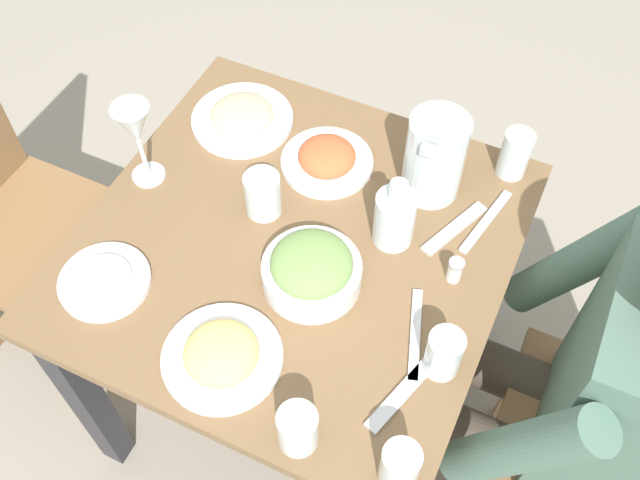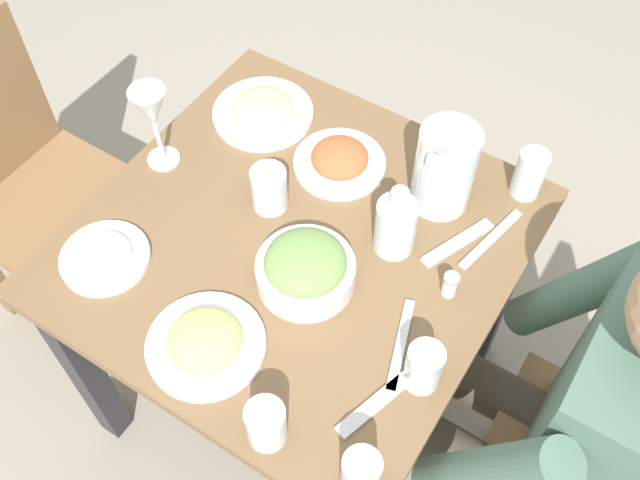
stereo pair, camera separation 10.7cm
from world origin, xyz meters
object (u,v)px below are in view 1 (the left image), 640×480
at_px(oil_carafe, 394,220).
at_px(plate_beans, 242,117).
at_px(plate_fries, 220,354).
at_px(wine_glass, 135,128).
at_px(salt_shaker, 455,270).
at_px(plate_rice_curry, 327,159).
at_px(water_glass_near_left, 444,353).
at_px(dining_table, 296,276).
at_px(water_glass_near_right, 263,194).
at_px(water_glass_by_pitcher, 298,429).
at_px(plate_yoghurt, 104,279).
at_px(water_glass_far_left, 515,154).
at_px(diner_near, 566,380).
at_px(water_glass_far_right, 400,466).
at_px(water_pitcher, 435,156).
at_px(salad_bowl, 312,270).

bearing_deg(oil_carafe, plate_beans, 70.07).
xyz_separation_m(plate_fries, wine_glass, (0.30, 0.35, 0.12)).
bearing_deg(salt_shaker, wine_glass, 92.67).
relative_size(plate_rice_curry, water_glass_near_left, 2.00).
height_order(dining_table, plate_beans, plate_beans).
xyz_separation_m(water_glass_near_right, salt_shaker, (0.01, -0.40, -0.02)).
bearing_deg(water_glass_by_pitcher, dining_table, 27.37).
relative_size(plate_yoghurt, water_glass_by_pitcher, 1.92).
height_order(water_glass_near_left, water_glass_far_left, water_glass_far_left).
relative_size(dining_table, diner_near, 0.72).
bearing_deg(salt_shaker, oil_carafe, 74.34).
bearing_deg(water_glass_far_right, plate_rice_curry, 34.56).
height_order(plate_fries, plate_yoghurt, plate_fries).
distance_m(water_pitcher, water_glass_far_right, 0.61).
relative_size(plate_fries, plate_beans, 0.95).
height_order(water_pitcher, plate_rice_curry, water_pitcher).
xyz_separation_m(diner_near, plate_yoghurt, (-0.22, 0.85, 0.09)).
bearing_deg(water_glass_by_pitcher, water_glass_near_left, -36.64).
height_order(plate_beans, plate_yoghurt, plate_beans).
bearing_deg(water_glass_far_right, oil_carafe, 22.93).
distance_m(diner_near, salt_shaker, 0.29).
bearing_deg(diner_near, water_glass_far_right, 146.74).
distance_m(diner_near, water_glass_far_left, 0.46).
distance_m(diner_near, water_pitcher, 0.49).
bearing_deg(oil_carafe, water_glass_by_pitcher, -178.20).
xyz_separation_m(water_pitcher, water_glass_by_pitcher, (-0.60, 0.01, -0.05)).
relative_size(plate_rice_curry, water_glass_far_left, 1.81).
relative_size(plate_beans, water_glass_near_left, 2.31).
height_order(dining_table, oil_carafe, oil_carafe).
bearing_deg(plate_rice_curry, salad_bowl, -160.54).
height_order(plate_beans, plate_rice_curry, plate_rice_curry).
xyz_separation_m(water_glass_near_left, water_glass_far_right, (-0.21, -0.00, 0.00)).
bearing_deg(oil_carafe, water_glass_near_right, 99.98).
bearing_deg(plate_rice_curry, water_glass_by_pitcher, -159.52).
bearing_deg(water_glass_near_right, water_glass_far_right, -131.15).
distance_m(plate_fries, oil_carafe, 0.41).
xyz_separation_m(salad_bowl, plate_yoghurt, (-0.17, 0.35, -0.03)).
bearing_deg(diner_near, water_glass_far_left, 32.41).
bearing_deg(plate_yoghurt, water_pitcher, -44.31).
bearing_deg(salt_shaker, water_glass_far_left, -3.76).
bearing_deg(plate_rice_curry, water_pitcher, -81.32).
bearing_deg(water_pitcher, plate_beans, 89.91).
distance_m(water_glass_near_left, water_glass_far_left, 0.49).
distance_m(diner_near, plate_fries, 0.64).
bearing_deg(plate_rice_curry, oil_carafe, -120.99).
relative_size(water_pitcher, wine_glass, 0.97).
bearing_deg(water_pitcher, water_glass_near_right, 124.94).
height_order(salad_bowl, water_glass_near_right, water_glass_near_right).
bearing_deg(plate_fries, salt_shaker, -43.16).
relative_size(plate_rice_curry, water_glass_by_pitcher, 2.17).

